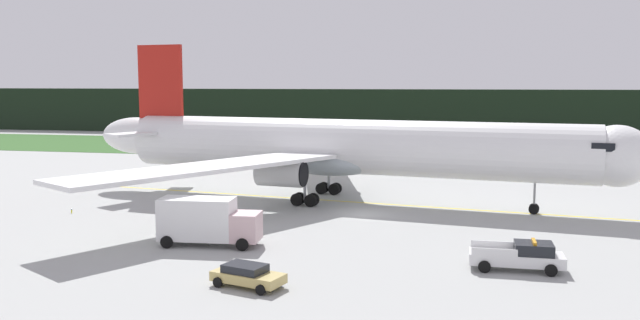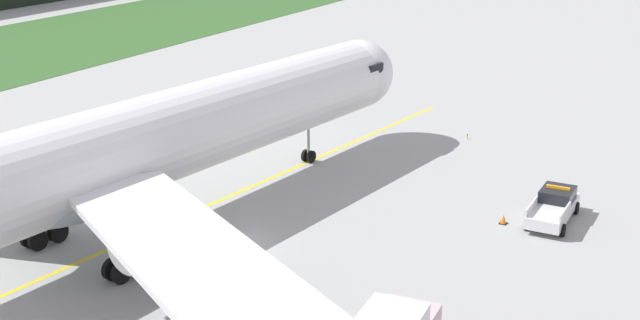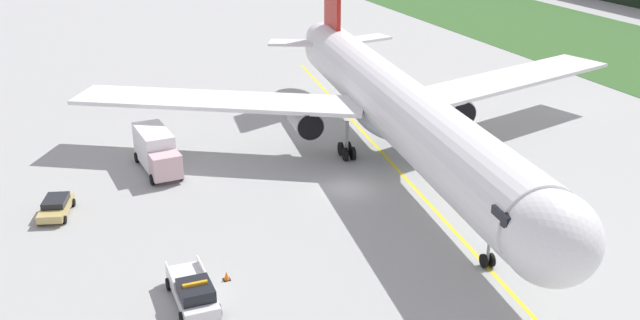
# 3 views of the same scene
# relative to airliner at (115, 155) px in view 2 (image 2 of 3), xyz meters

# --- Properties ---
(ground) EXTENTS (320.00, 320.00, 0.00)m
(ground) POSITION_rel_airliner_xyz_m (3.05, -5.81, -5.30)
(ground) COLOR #9FA29F
(taxiway_centerline_main) EXTENTS (72.16, 10.10, 0.01)m
(taxiway_centerline_main) POSITION_rel_airliner_xyz_m (0.65, -0.09, -5.30)
(taxiway_centerline_main) COLOR yellow
(taxiway_centerline_main) RESTS_ON ground
(airliner) EXTENTS (55.40, 53.62, 15.59)m
(airliner) POSITION_rel_airliner_xyz_m (0.00, 0.00, 0.00)
(airliner) COLOR white
(airliner) RESTS_ON ground
(ops_pickup_truck) EXTENTS (5.75, 2.36, 1.94)m
(ops_pickup_truck) POSITION_rel_airliner_xyz_m (15.03, -20.92, -4.40)
(ops_pickup_truck) COLOR silver
(ops_pickup_truck) RESTS_ON ground
(apron_cone) EXTENTS (0.46, 0.46, 0.58)m
(apron_cone) POSITION_rel_airliner_xyz_m (13.08, -18.41, -5.02)
(apron_cone) COLOR black
(apron_cone) RESTS_ON ground
(taxiway_edge_light_east) EXTENTS (0.12, 0.12, 0.40)m
(taxiway_edge_light_east) POSITION_rel_airliner_xyz_m (28.87, -10.91, -5.08)
(taxiway_edge_light_east) COLOR yellow
(taxiway_edge_light_east) RESTS_ON ground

